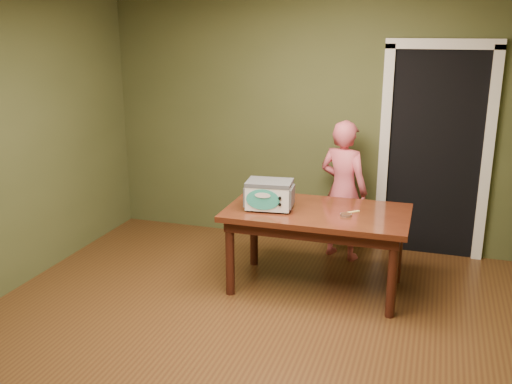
% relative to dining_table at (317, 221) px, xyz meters
% --- Properties ---
extents(floor, '(5.00, 5.00, 0.00)m').
position_rel_dining_table_xyz_m(floor, '(-0.36, -1.28, -0.65)').
color(floor, '#523317').
rests_on(floor, ground).
extents(room_shell, '(4.52, 5.02, 2.61)m').
position_rel_dining_table_xyz_m(room_shell, '(-0.36, -1.28, 1.06)').
color(room_shell, '#474E29').
rests_on(room_shell, ground).
extents(doorway, '(1.10, 0.66, 2.25)m').
position_rel_dining_table_xyz_m(doorway, '(0.94, 1.50, 0.41)').
color(doorway, black).
rests_on(doorway, ground).
extents(dining_table, '(1.61, 0.91, 0.75)m').
position_rel_dining_table_xyz_m(dining_table, '(0.00, 0.00, 0.00)').
color(dining_table, '#3D180E').
rests_on(dining_table, floor).
extents(toy_oven, '(0.45, 0.33, 0.26)m').
position_rel_dining_table_xyz_m(toy_oven, '(-0.41, -0.10, 0.24)').
color(toy_oven, '#4C4F54').
rests_on(toy_oven, dining_table).
extents(baking_pan, '(0.10, 0.10, 0.02)m').
position_rel_dining_table_xyz_m(baking_pan, '(0.27, -0.09, 0.11)').
color(baking_pan, silver).
rests_on(baking_pan, dining_table).
extents(spatula, '(0.15, 0.14, 0.01)m').
position_rel_dining_table_xyz_m(spatula, '(0.29, 0.01, 0.10)').
color(spatula, '#F6D36B').
rests_on(spatula, dining_table).
extents(child, '(0.61, 0.50, 1.43)m').
position_rel_dining_table_xyz_m(child, '(0.09, 0.82, 0.07)').
color(child, '#CD5462').
rests_on(child, floor).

